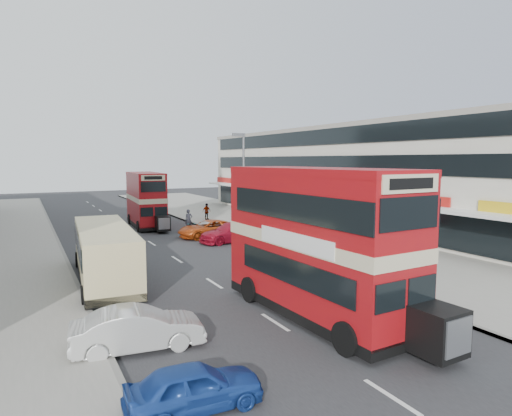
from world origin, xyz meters
TOP-DOWN VIEW (x-y plane):
  - ground at (0.00, 0.00)m, footprint 160.00×160.00m
  - road_surface at (0.00, 20.00)m, footprint 12.00×90.00m
  - pavement_right at (12.00, 20.00)m, footprint 12.00×90.00m
  - kerb_left at (-6.10, 20.00)m, footprint 0.20×90.00m
  - kerb_right at (6.10, 20.00)m, footprint 0.20×90.00m
  - commercial_row at (19.95, 22.00)m, footprint 9.90×46.20m
  - street_lamp at (6.52, 18.00)m, footprint 1.00×0.20m
  - bus_main at (1.75, 1.78)m, footprint 3.23×10.30m
  - bus_second at (1.71, 28.32)m, footprint 2.93×8.89m
  - coach at (-4.71, 11.03)m, footprint 3.16×9.93m
  - car_left_near at (-4.72, -2.12)m, footprint 3.51×1.58m
  - car_left_front at (-5.14, 2.00)m, footprint 4.37×1.98m
  - car_right_a at (5.48, 17.79)m, footprint 5.29×2.65m
  - car_right_b at (4.69, 20.42)m, footprint 5.03×2.51m
  - pedestrian_near at (8.21, 12.48)m, footprint 0.85×0.70m
  - pedestrian_far at (8.01, 29.29)m, footprint 1.03×0.65m
  - cyclist at (3.76, 22.48)m, footprint 0.76×1.89m

SIDE VIEW (x-z plane):
  - ground at x=0.00m, z-range 0.00..0.00m
  - road_surface at x=0.00m, z-range 0.00..0.01m
  - pavement_right at x=12.00m, z-range 0.00..0.15m
  - kerb_left at x=-6.10m, z-range -0.01..0.15m
  - kerb_right at x=6.10m, z-range -0.01..0.15m
  - car_left_near at x=-4.72m, z-range 0.00..1.17m
  - car_right_b at x=4.69m, z-range 0.00..1.37m
  - cyclist at x=3.76m, z-range -0.35..1.73m
  - car_left_front at x=-5.14m, z-range 0.00..1.39m
  - car_right_a at x=5.48m, z-range 0.00..1.47m
  - pedestrian_far at x=8.01m, z-range 0.15..1.79m
  - pedestrian_near at x=8.21m, z-range 0.15..2.13m
  - coach at x=-4.71m, z-range 0.23..2.82m
  - bus_second at x=1.71m, z-range 0.13..4.95m
  - bus_main at x=1.75m, z-range 0.15..5.80m
  - commercial_row at x=19.95m, z-range 0.05..9.35m
  - street_lamp at x=6.52m, z-range 0.72..8.85m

